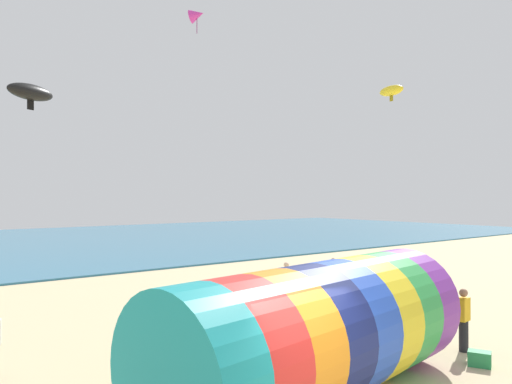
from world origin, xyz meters
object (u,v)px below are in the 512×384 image
at_px(kite_handler, 464,320).
at_px(kite_yellow_parafoil, 391,91).
at_px(bystander_far_left, 286,282).
at_px(kite_black_parafoil, 31,92).
at_px(giant_inflatable_tube, 318,332).
at_px(bystander_mid_beach, 334,278).
at_px(kite_magenta_delta, 197,15).
at_px(cooler_box, 480,359).

height_order(kite_handler, kite_yellow_parafoil, kite_yellow_parafoil).
bearing_deg(bystander_far_left, kite_black_parafoil, -169.24).
bearing_deg(kite_black_parafoil, giant_inflatable_tube, -52.82).
relative_size(kite_yellow_parafoil, bystander_mid_beach, 0.75).
bearing_deg(giant_inflatable_tube, kite_magenta_delta, 70.00).
height_order(kite_magenta_delta, cooler_box, kite_magenta_delta).
xyz_separation_m(bystander_mid_beach, bystander_far_left, (-2.02, 0.58, -0.04)).
bearing_deg(kite_black_parafoil, kite_magenta_delta, 36.53).
relative_size(kite_handler, kite_black_parafoil, 1.25).
xyz_separation_m(kite_magenta_delta, kite_yellow_parafoil, (4.08, -7.21, -4.00)).
distance_m(giant_inflatable_tube, kite_black_parafoil, 8.57).
bearing_deg(cooler_box, kite_handler, 47.46).
relative_size(kite_yellow_parafoil, cooler_box, 2.35).
distance_m(kite_yellow_parafoil, cooler_box, 10.25).
distance_m(kite_handler, cooler_box, 1.31).
bearing_deg(kite_magenta_delta, bystander_mid_beach, -55.30).
bearing_deg(kite_black_parafoil, cooler_box, -36.47).
relative_size(kite_magenta_delta, kite_yellow_parafoil, 0.96).
xyz_separation_m(bystander_far_left, cooler_box, (-1.08, -8.24, -0.61)).
bearing_deg(giant_inflatable_tube, kite_black_parafoil, 127.18).
relative_size(kite_yellow_parafoil, kite_black_parafoil, 0.92).
bearing_deg(kite_yellow_parafoil, bystander_far_left, 133.15).
bearing_deg(kite_yellow_parafoil, kite_magenta_delta, 119.50).
bearing_deg(bystander_mid_beach, cooler_box, -112.00).
height_order(kite_yellow_parafoil, bystander_far_left, kite_yellow_parafoil).
bearing_deg(kite_magenta_delta, cooler_box, -88.61).
bearing_deg(bystander_far_left, giant_inflatable_tube, -127.61).
distance_m(kite_magenta_delta, bystander_far_left, 12.15).
bearing_deg(kite_handler, kite_magenta_delta, 95.21).
height_order(kite_magenta_delta, bystander_far_left, kite_magenta_delta).
bearing_deg(giant_inflatable_tube, cooler_box, -12.00).
bearing_deg(kite_handler, kite_yellow_parafoil, 56.37).
height_order(kite_handler, bystander_far_left, kite_handler).
distance_m(kite_yellow_parafoil, bystander_mid_beach, 7.62).
xyz_separation_m(kite_magenta_delta, bystander_far_left, (1.38, -4.33, -11.27)).
bearing_deg(kite_magenta_delta, bystander_far_left, -72.33).
bearing_deg(kite_magenta_delta, kite_black_parafoil, -143.47).
distance_m(giant_inflatable_tube, bystander_mid_beach, 10.16).
bearing_deg(kite_handler, bystander_far_left, 87.61).
height_order(bystander_mid_beach, bystander_far_left, bystander_mid_beach).
relative_size(giant_inflatable_tube, kite_magenta_delta, 6.84).
height_order(giant_inflatable_tube, kite_black_parafoil, kite_black_parafoil).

